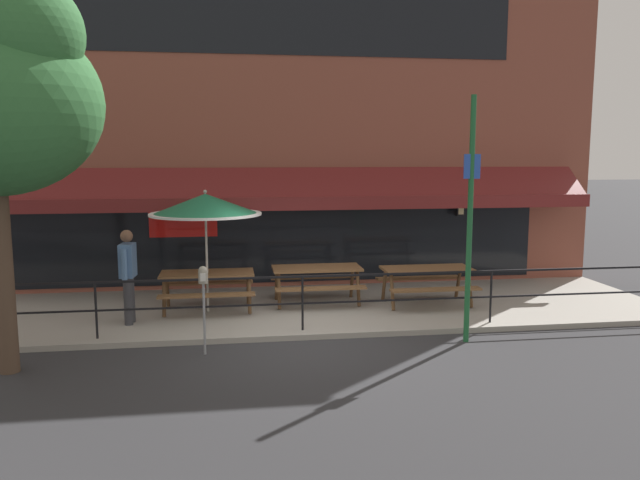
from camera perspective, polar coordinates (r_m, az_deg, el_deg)
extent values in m
plane|color=#2D2D30|center=(10.75, -1.41, -9.17)|extent=(120.00, 120.00, 0.00)
cube|color=#9E998E|center=(12.66, -2.52, -6.31)|extent=(15.00, 4.00, 0.10)
cube|color=brown|center=(14.54, -3.55, 11.94)|extent=(15.00, 0.50, 8.37)
cube|color=black|center=(14.53, -3.52, 19.28)|extent=(10.50, 0.02, 1.40)
cube|color=black|center=(14.36, -3.36, 0.67)|extent=(12.00, 0.02, 2.30)
cube|color=red|center=(14.29, -12.39, 1.67)|extent=(1.50, 0.02, 0.70)
cube|color=maroon|center=(13.73, -3.20, 5.15)|extent=(13.80, 0.92, 0.70)
cube|color=maroon|center=(13.25, -2.99, 3.32)|extent=(13.80, 0.08, 0.28)
cube|color=black|center=(15.10, 12.48, 3.44)|extent=(0.04, 0.28, 0.04)
cube|color=black|center=(14.98, 12.65, 2.71)|extent=(0.18, 0.18, 0.28)
cube|color=beige|center=(14.98, 12.65, 2.71)|extent=(0.13, 0.19, 0.20)
cylinder|color=black|center=(11.04, -19.79, -6.10)|extent=(0.04, 0.04, 0.95)
cylinder|color=black|center=(10.89, -1.61, -5.82)|extent=(0.04, 0.04, 0.95)
cylinder|color=black|center=(11.79, 15.35, -5.03)|extent=(0.04, 0.04, 0.95)
cube|color=black|center=(10.79, -1.62, -3.36)|extent=(13.80, 0.04, 0.04)
cube|color=black|center=(10.89, -1.61, -5.82)|extent=(13.80, 0.03, 0.03)
cube|color=brown|center=(12.34, -10.27, -3.04)|extent=(1.80, 0.80, 0.05)
cube|color=brown|center=(11.83, -10.33, -5.00)|extent=(1.80, 0.26, 0.04)
cube|color=brown|center=(12.97, -10.16, -3.86)|extent=(1.80, 0.26, 0.04)
cylinder|color=brown|center=(12.10, -6.48, -4.97)|extent=(0.07, 0.30, 0.73)
cylinder|color=brown|center=(12.72, -6.58, -4.34)|extent=(0.07, 0.30, 0.73)
cylinder|color=brown|center=(12.16, -14.06, -5.10)|extent=(0.07, 0.30, 0.73)
cylinder|color=brown|center=(12.78, -13.79, -4.46)|extent=(0.07, 0.30, 0.73)
cube|color=brown|center=(12.73, -0.30, -2.58)|extent=(1.80, 0.80, 0.05)
cube|color=brown|center=(12.23, 0.08, -4.45)|extent=(1.80, 0.26, 0.04)
cube|color=brown|center=(13.35, -0.65, -3.40)|extent=(1.80, 0.26, 0.04)
cylinder|color=brown|center=(12.63, 3.51, -4.39)|extent=(0.07, 0.30, 0.73)
cylinder|color=brown|center=(13.24, 2.94, -3.81)|extent=(0.07, 0.30, 0.73)
cylinder|color=brown|center=(12.40, -3.76, -4.62)|extent=(0.07, 0.30, 0.73)
cylinder|color=brown|center=(13.03, -3.99, -4.02)|extent=(0.07, 0.30, 0.73)
cube|color=brown|center=(12.82, 9.74, -2.62)|extent=(1.80, 0.80, 0.05)
cube|color=brown|center=(12.34, 10.54, -4.48)|extent=(1.80, 0.26, 0.04)
cube|color=brown|center=(13.42, 8.94, -3.44)|extent=(1.80, 0.26, 0.04)
cylinder|color=brown|center=(12.87, 13.54, -4.37)|extent=(0.07, 0.30, 0.73)
cylinder|color=brown|center=(13.45, 12.53, -3.81)|extent=(0.07, 0.30, 0.73)
cylinder|color=brown|center=(12.37, 6.62, -4.70)|extent=(0.07, 0.30, 0.73)
cylinder|color=brown|center=(12.97, 5.89, -4.09)|extent=(0.07, 0.30, 0.73)
cylinder|color=#B7B2A8|center=(12.24, -10.33, -1.19)|extent=(0.04, 0.04, 2.30)
cone|color=#1E6B47|center=(12.13, -10.44, 3.25)|extent=(2.10, 2.10, 0.40)
cylinder|color=white|center=(12.14, -10.41, 2.35)|extent=(2.14, 2.14, 0.04)
sphere|color=#B7B2A8|center=(12.11, -10.47, 4.38)|extent=(0.07, 0.07, 0.07)
cylinder|color=#333338|center=(11.73, -17.15, -5.39)|extent=(0.15, 0.15, 0.86)
cylinder|color=#333338|center=(11.92, -16.93, -5.17)|extent=(0.15, 0.15, 0.86)
cube|color=#4C709E|center=(11.69, -17.18, -1.79)|extent=(0.27, 0.42, 0.60)
cylinder|color=#4C709E|center=(11.44, -17.47, -2.16)|extent=(0.10, 0.10, 0.54)
cylinder|color=#4C709E|center=(11.94, -16.89, -1.73)|extent=(0.10, 0.10, 0.54)
sphere|color=brown|center=(11.62, -17.27, 0.35)|extent=(0.22, 0.22, 0.22)
cylinder|color=gray|center=(10.05, -10.54, -7.11)|extent=(0.04, 0.04, 1.15)
cylinder|color=gray|center=(9.90, -10.64, -3.34)|extent=(0.15, 0.15, 0.20)
sphere|color=gray|center=(9.88, -10.65, -2.77)|extent=(0.14, 0.14, 0.14)
cube|color=silver|center=(9.82, -10.66, -3.37)|extent=(0.08, 0.01, 0.13)
cylinder|color=#1E6033|center=(10.58, 13.54, 1.67)|extent=(0.09, 0.09, 4.10)
cube|color=blue|center=(10.50, 13.74, 6.56)|extent=(0.28, 0.02, 0.40)
cylinder|color=brown|center=(9.99, -26.97, -2.92)|extent=(0.28, 0.28, 2.86)
ellipsoid|color=#337038|center=(9.55, -26.19, 16.64)|extent=(1.80, 1.65, 1.65)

